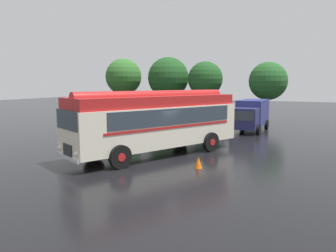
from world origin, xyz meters
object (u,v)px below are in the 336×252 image
car_near_left (193,116)px  box_van (251,114)px  vintage_bus (156,120)px  traffic_cone (198,162)px  car_mid_left (218,118)px

car_near_left → box_van: box_van is taller
vintage_bus → traffic_cone: size_ratio=18.43×
vintage_bus → car_near_left: size_ratio=2.35×
box_van → traffic_cone: 13.43m
traffic_cone → car_mid_left: bearing=102.1°
vintage_bus → car_mid_left: (-0.00, 12.37, -1.05)m
car_near_left → traffic_cone: size_ratio=7.84×
vintage_bus → car_near_left: (-2.56, 12.75, -1.05)m
car_near_left → box_van: bearing=-11.9°
car_near_left → car_mid_left: size_ratio=0.99×
car_near_left → car_mid_left: (2.56, -0.38, 0.00)m
box_van → traffic_cone: bearing=-89.8°
vintage_bus → car_near_left: vintage_bus is taller
car_near_left → car_mid_left: 2.59m
vintage_bus → car_near_left: bearing=101.4°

